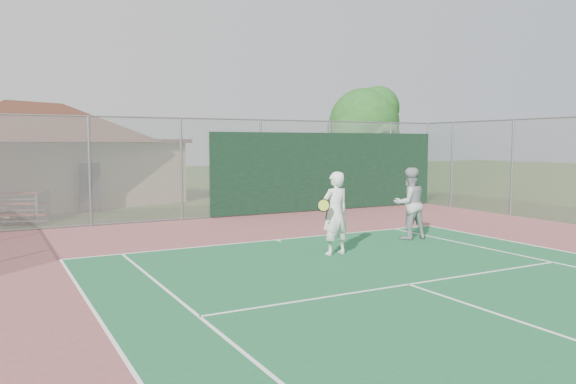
# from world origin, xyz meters

# --- Properties ---
(back_fence) EXTENTS (20.08, 0.11, 3.53)m
(back_fence) POSITION_xyz_m (2.11, 16.98, 1.67)
(back_fence) COLOR gray
(back_fence) RESTS_ON ground
(side_fence_right) EXTENTS (0.08, 9.00, 3.50)m
(side_fence_right) POSITION_xyz_m (10.00, 12.50, 1.75)
(side_fence_right) COLOR gray
(side_fence_right) RESTS_ON ground
(clubhouse) EXTENTS (13.77, 11.32, 5.12)m
(clubhouse) POSITION_xyz_m (-5.21, 24.48, 2.60)
(clubhouse) COLOR tan
(clubhouse) RESTS_ON ground
(bleachers) EXTENTS (3.12, 2.33, 1.00)m
(bleachers) POSITION_xyz_m (-6.49, 19.15, 0.53)
(bleachers) COLOR #A73C26
(bleachers) RESTS_ON ground
(tree) EXTENTS (3.73, 3.54, 5.21)m
(tree) POSITION_xyz_m (8.26, 19.09, 3.42)
(tree) COLOR #362513
(tree) RESTS_ON ground
(player_white_front) EXTENTS (1.05, 0.64, 1.97)m
(player_white_front) POSITION_xyz_m (0.34, 9.45, 0.99)
(player_white_front) COLOR white
(player_white_front) RESTS_ON ground
(player_grey_back) EXTENTS (1.05, 0.87, 1.97)m
(player_grey_back) POSITION_xyz_m (3.32, 10.30, 0.98)
(player_grey_back) COLOR #A0A2A5
(player_grey_back) RESTS_ON ground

